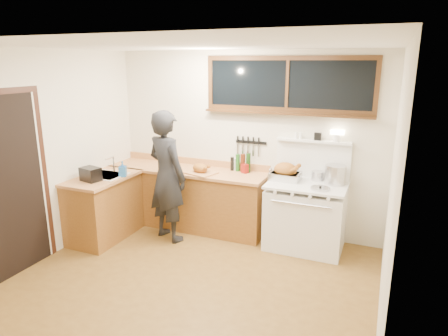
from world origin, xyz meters
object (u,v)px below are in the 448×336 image
at_px(man, 167,176).
at_px(cutting_board, 200,170).
at_px(roast_turkey, 286,173).
at_px(vintage_stove, 306,214).

bearing_deg(man, cutting_board, 47.32).
distance_m(man, roast_turkey, 1.62).
bearing_deg(vintage_stove, roast_turkey, 169.71).
distance_m(vintage_stove, roast_turkey, 0.62).
bearing_deg(cutting_board, man, -132.68).
height_order(man, cutting_board, man).
height_order(vintage_stove, cutting_board, vintage_stove).
bearing_deg(roast_turkey, vintage_stove, -10.29).
bearing_deg(man, roast_turkey, 18.84).
xyz_separation_m(man, roast_turkey, (1.53, 0.52, 0.09)).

